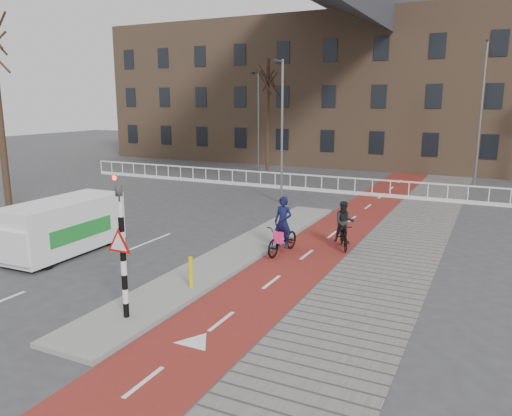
% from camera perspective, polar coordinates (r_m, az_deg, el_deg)
% --- Properties ---
extents(ground, '(120.00, 120.00, 0.00)m').
position_cam_1_polar(ground, '(14.07, -7.29, -10.07)').
color(ground, '#38383A').
rests_on(ground, ground).
extents(bike_lane, '(2.50, 60.00, 0.01)m').
position_cam_1_polar(bike_lane, '(22.26, 10.26, -1.79)').
color(bike_lane, maroon).
rests_on(bike_lane, ground).
extents(sidewalk, '(3.00, 60.00, 0.01)m').
position_cam_1_polar(sidewalk, '(21.71, 17.39, -2.52)').
color(sidewalk, slate).
rests_on(sidewalk, ground).
extents(curb_island, '(1.80, 16.00, 0.12)m').
position_cam_1_polar(curb_island, '(17.63, -2.09, -5.13)').
color(curb_island, gray).
rests_on(curb_island, ground).
extents(traffic_signal, '(0.80, 0.80, 3.68)m').
position_cam_1_polar(traffic_signal, '(12.26, -15.09, -3.95)').
color(traffic_signal, black).
rests_on(traffic_signal, curb_island).
extents(bollard, '(0.12, 0.12, 0.90)m').
position_cam_1_polar(bollard, '(14.29, -7.46, -7.28)').
color(bollard, '#D4C40B').
rests_on(bollard, curb_island).
extents(cyclist_near, '(0.89, 2.03, 2.04)m').
position_cam_1_polar(cyclist_near, '(17.57, 3.09, -3.06)').
color(cyclist_near, black).
rests_on(cyclist_near, bike_lane).
extents(cyclist_far, '(1.07, 1.66, 1.76)m').
position_cam_1_polar(cyclist_far, '(18.36, 10.02, -2.40)').
color(cyclist_far, black).
rests_on(cyclist_far, bike_lane).
extents(van, '(1.88, 4.48, 1.91)m').
position_cam_1_polar(van, '(18.75, -21.21, -1.91)').
color(van, white).
rests_on(van, ground).
extents(railing, '(28.00, 0.10, 0.99)m').
position_cam_1_polar(railing, '(30.82, 2.19, 2.85)').
color(railing, silver).
rests_on(railing, ground).
extents(townhouse_row, '(46.00, 10.00, 15.90)m').
position_cam_1_polar(townhouse_row, '(44.12, 12.94, 15.15)').
color(townhouse_row, '#7F6047').
rests_on(townhouse_row, ground).
extents(tree_left, '(0.31, 0.31, 9.07)m').
position_cam_1_polar(tree_left, '(25.52, -27.24, 9.13)').
color(tree_left, black).
rests_on(tree_left, ground).
extents(tree_mid, '(0.26, 0.26, 8.20)m').
position_cam_1_polar(tree_mid, '(36.55, 1.35, 10.29)').
color(tree_mid, black).
rests_on(tree_mid, ground).
extents(streetlight_near, '(0.12, 0.12, 7.31)m').
position_cam_1_polar(streetlight_near, '(25.86, 2.99, 8.52)').
color(streetlight_near, slate).
rests_on(streetlight_near, ground).
extents(streetlight_left, '(0.12, 0.12, 7.37)m').
position_cam_1_polar(streetlight_left, '(37.88, 0.29, 9.74)').
color(streetlight_left, slate).
rests_on(streetlight_left, ground).
extents(streetlight_right, '(0.12, 0.12, 8.85)m').
position_cam_1_polar(streetlight_right, '(33.88, 24.31, 9.64)').
color(streetlight_right, slate).
rests_on(streetlight_right, ground).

